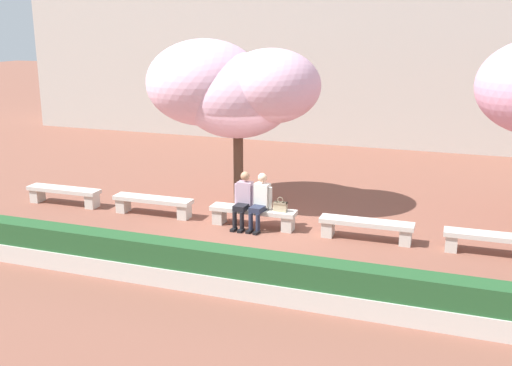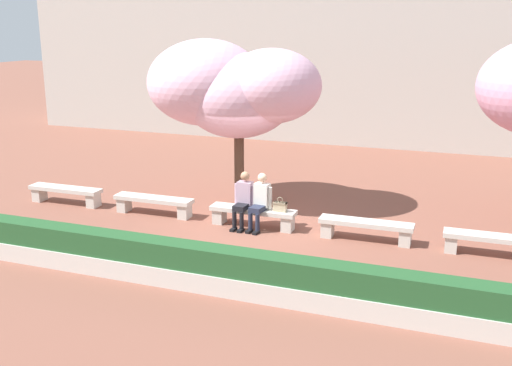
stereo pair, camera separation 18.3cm
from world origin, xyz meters
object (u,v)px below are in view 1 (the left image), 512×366
object	(u,v)px
stone_bench_west_end	(64,193)
stone_bench_near_east	(366,227)
stone_bench_near_west	(153,203)
stone_bench_center	(253,214)
cherry_tree_main	(232,88)
person_seated_left	(244,198)
person_seated_right	(260,199)
handbag	(280,206)
stone_bench_east_end	(495,241)

from	to	relation	value
stone_bench_west_end	stone_bench_near_east	world-z (taller)	same
stone_bench_near_west	stone_bench_center	xyz separation A→B (m)	(2.61, 0.00, 0.00)
stone_bench_west_end	stone_bench_center	xyz separation A→B (m)	(5.22, 0.00, 0.00)
stone_bench_west_end	cherry_tree_main	distance (m)	5.15
stone_bench_near_west	person_seated_left	xyz separation A→B (m)	(2.40, -0.05, 0.39)
stone_bench_west_end	person_seated_right	xyz separation A→B (m)	(5.42, -0.05, 0.39)
stone_bench_center	person_seated_right	distance (m)	0.44
stone_bench_near_west	stone_bench_near_east	xyz separation A→B (m)	(5.22, 0.00, 0.00)
stone_bench_west_end	stone_bench_center	size ratio (longest dim) A/B	1.00
person_seated_right	handbag	bearing A→B (deg)	5.12
stone_bench_near_west	cherry_tree_main	distance (m)	3.44
stone_bench_center	person_seated_right	world-z (taller)	person_seated_right
stone_bench_center	stone_bench_east_end	xyz separation A→B (m)	(5.22, 0.00, 0.00)
person_seated_right	cherry_tree_main	size ratio (longest dim) A/B	0.29
stone_bench_west_end	stone_bench_near_east	bearing A→B (deg)	0.00
stone_bench_near_west	person_seated_left	bearing A→B (deg)	-1.28
person_seated_right	handbag	world-z (taller)	person_seated_right
handbag	cherry_tree_main	size ratio (longest dim) A/B	0.08
stone_bench_near_east	person_seated_left	world-z (taller)	person_seated_left
person_seated_left	cherry_tree_main	size ratio (longest dim) A/B	0.29
stone_bench_west_end	stone_bench_east_end	world-z (taller)	same
person_seated_left	handbag	world-z (taller)	person_seated_left
person_seated_left	person_seated_right	bearing A→B (deg)	0.08
stone_bench_center	stone_bench_near_east	world-z (taller)	same
stone_bench_near_west	stone_bench_near_east	world-z (taller)	same
stone_bench_near_east	stone_bench_east_end	distance (m)	2.61
stone_bench_west_end	person_seated_left	xyz separation A→B (m)	(5.01, -0.05, 0.39)
stone_bench_near_east	person_seated_right	world-z (taller)	person_seated_right
stone_bench_west_end	cherry_tree_main	world-z (taller)	cherry_tree_main
stone_bench_center	person_seated_left	world-z (taller)	person_seated_left
person_seated_left	person_seated_right	size ratio (longest dim) A/B	1.00
stone_bench_west_end	person_seated_left	bearing A→B (deg)	-0.61
person_seated_left	handbag	bearing A→B (deg)	2.75
handbag	cherry_tree_main	distance (m)	3.36
stone_bench_center	stone_bench_near_east	xyz separation A→B (m)	(2.61, 0.00, 0.00)
stone_bench_near_west	stone_bench_east_end	bearing A→B (deg)	0.00
stone_bench_center	person_seated_right	xyz separation A→B (m)	(0.20, -0.05, 0.39)
person_seated_left	cherry_tree_main	xyz separation A→B (m)	(-0.89, 1.54, 2.31)
handbag	cherry_tree_main	world-z (taller)	cherry_tree_main
person_seated_left	stone_bench_near_west	bearing A→B (deg)	178.72
cherry_tree_main	handbag	bearing A→B (deg)	-40.57
stone_bench_near_east	cherry_tree_main	world-z (taller)	cherry_tree_main
stone_bench_west_end	handbag	bearing A→B (deg)	-0.11
stone_bench_east_end	cherry_tree_main	distance (m)	7.03
stone_bench_near_west	cherry_tree_main	world-z (taller)	cherry_tree_main
stone_bench_west_end	stone_bench_east_end	size ratio (longest dim) A/B	1.00
person_seated_right	stone_bench_near_east	bearing A→B (deg)	1.26
stone_bench_west_end	cherry_tree_main	size ratio (longest dim) A/B	0.46
stone_bench_west_end	stone_bench_near_east	size ratio (longest dim) A/B	1.00
stone_bench_center	cherry_tree_main	bearing A→B (deg)	126.34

